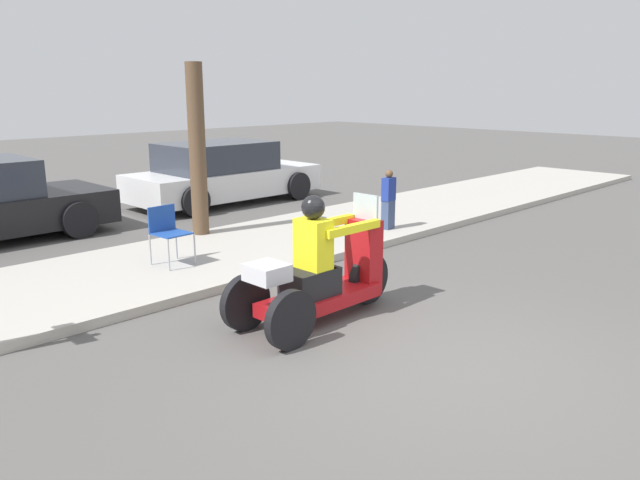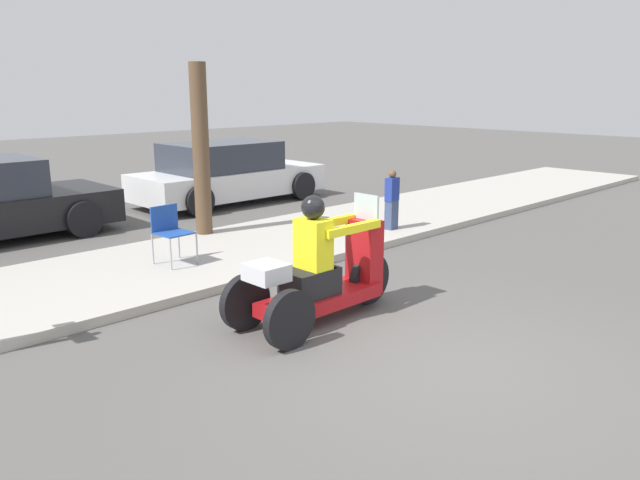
{
  "view_description": "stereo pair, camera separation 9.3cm",
  "coord_description": "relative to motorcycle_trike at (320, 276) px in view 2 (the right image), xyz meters",
  "views": [
    {
      "loc": [
        -4.73,
        -3.06,
        2.58
      ],
      "look_at": [
        -0.04,
        1.66,
        0.94
      ],
      "focal_mm": 35.0,
      "sensor_mm": 36.0,
      "label": 1
    },
    {
      "loc": [
        -4.66,
        -3.12,
        2.58
      ],
      "look_at": [
        -0.04,
        1.66,
        0.94
      ],
      "focal_mm": 35.0,
      "sensor_mm": 36.0,
      "label": 2
    }
  ],
  "objects": [
    {
      "name": "ground_plane",
      "position": [
        0.03,
        -1.66,
        -0.51
      ],
      "size": [
        60.0,
        60.0,
        0.0
      ],
      "primitive_type": "plane",
      "color": "#565451"
    },
    {
      "name": "sidewalk_strip",
      "position": [
        0.03,
        2.94,
        -0.45
      ],
      "size": [
        28.0,
        2.8,
        0.12
      ],
      "color": "#B2ADA3",
      "rests_on": "ground"
    },
    {
      "name": "motorcycle_trike",
      "position": [
        0.0,
        0.0,
        0.0
      ],
      "size": [
        2.23,
        0.83,
        1.45
      ],
      "color": "black",
      "rests_on": "ground"
    },
    {
      "name": "spectator_by_tree",
      "position": [
        3.77,
        2.09,
        0.11
      ],
      "size": [
        0.27,
        0.18,
        1.05
      ],
      "color": "#38476B",
      "rests_on": "sidewalk_strip"
    },
    {
      "name": "folding_chair_curbside",
      "position": [
        -0.18,
        2.89,
        0.11
      ],
      "size": [
        0.49,
        0.49,
        0.82
      ],
      "color": "#A5A8AD",
      "rests_on": "sidewalk_strip"
    },
    {
      "name": "parked_car_lot_left",
      "position": [
        3.61,
        6.77,
        0.14
      ],
      "size": [
        4.37,
        1.99,
        1.38
      ],
      "color": "silver",
      "rests_on": "ground"
    },
    {
      "name": "tree_trunk",
      "position": [
        1.21,
        4.12,
        1.03
      ],
      "size": [
        0.28,
        0.28,
        2.85
      ],
      "color": "brown",
      "rests_on": "sidewalk_strip"
    }
  ]
}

